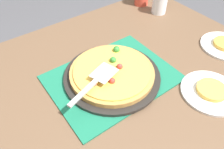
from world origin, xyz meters
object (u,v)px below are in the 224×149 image
object	(u,v)px
pizza_pan	(112,76)
pizza	(112,72)
plate_near_left	(211,92)
served_slice_left	(212,90)
pizza_server	(96,81)
cup_far	(160,2)

from	to	relation	value
pizza_pan	pizza	bearing A→B (deg)	-117.40
plate_near_left	served_slice_left	bearing A→B (deg)	0.00
pizza	served_slice_left	size ratio (longest dim) A/B	3.00
pizza_server	plate_near_left	bearing A→B (deg)	144.24
pizza	pizza_server	world-z (taller)	pizza_server
plate_near_left	pizza	bearing A→B (deg)	-48.04
pizza_pan	cup_far	bearing A→B (deg)	-152.88
plate_near_left	pizza_server	distance (m)	0.43
served_slice_left	pizza_server	bearing A→B (deg)	-35.76
pizza	cup_far	xyz separation A→B (m)	(-0.52, -0.27, 0.03)
pizza	plate_near_left	world-z (taller)	pizza
pizza	plate_near_left	bearing A→B (deg)	131.96
pizza_pan	cup_far	world-z (taller)	cup_far
pizza	pizza_server	size ratio (longest dim) A/B	1.42
served_slice_left	plate_near_left	bearing A→B (deg)	0.00
pizza_pan	served_slice_left	distance (m)	0.38
served_slice_left	cup_far	world-z (taller)	cup_far
pizza_pan	plate_near_left	world-z (taller)	pizza_pan
pizza	cup_far	bearing A→B (deg)	-152.92
pizza	pizza_server	bearing A→B (deg)	18.75
plate_near_left	pizza_server	size ratio (longest dim) A/B	0.95
plate_near_left	pizza_pan	bearing A→B (deg)	-47.95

